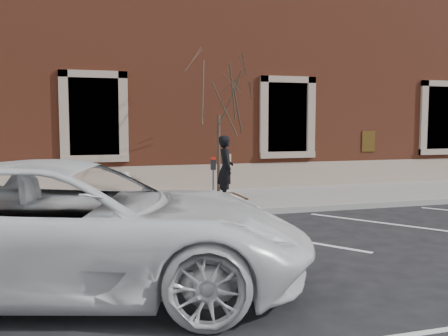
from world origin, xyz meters
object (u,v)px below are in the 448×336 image
object	(u,v)px
man	(226,168)
parking_meter	(213,173)
white_truck	(74,226)
sapling	(219,92)

from	to	relation	value
man	parking_meter	distance (m)	1.28
white_truck	man	bearing A→B (deg)	-17.18
white_truck	parking_meter	bearing A→B (deg)	-17.88
man	white_truck	size ratio (longest dim) A/B	0.28
man	sapling	size ratio (longest dim) A/B	0.42
parking_meter	white_truck	distance (m)	5.74
man	white_truck	bearing A→B (deg)	151.91
white_truck	sapling	bearing A→B (deg)	-14.47
sapling	white_truck	bearing A→B (deg)	-120.91
sapling	white_truck	xyz separation A→B (m)	(-3.88, -6.48, -2.18)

